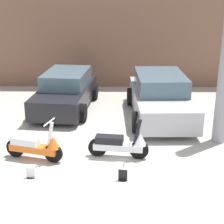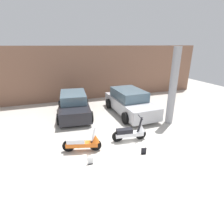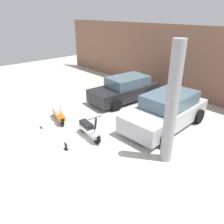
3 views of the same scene
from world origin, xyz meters
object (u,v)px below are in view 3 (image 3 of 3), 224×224
(scooter_front_left, at_px, (59,113))
(placard_near_right_scooter, at_px, (66,147))
(car_rear_center, at_px, (166,111))
(support_column_side, at_px, (172,106))
(scooter_front_right, at_px, (90,129))
(placard_near_left_scooter, at_px, (42,126))
(car_rear_left, at_px, (125,89))

(scooter_front_left, relative_size, placard_near_right_scooter, 5.67)
(car_rear_center, xyz_separation_m, support_column_side, (1.40, -1.97, 1.24))
(scooter_front_left, height_order, placard_near_right_scooter, scooter_front_left)
(scooter_front_left, xyz_separation_m, scooter_front_right, (2.07, 0.15, 0.00))
(car_rear_center, xyz_separation_m, placard_near_left_scooter, (-3.33, -4.04, -0.56))
(car_rear_left, distance_m, car_rear_center, 3.30)
(scooter_front_right, height_order, placard_near_left_scooter, scooter_front_right)
(scooter_front_right, bearing_deg, car_rear_center, 73.61)
(car_rear_center, relative_size, support_column_side, 1.09)
(car_rear_center, bearing_deg, scooter_front_left, -48.86)
(scooter_front_left, distance_m, placard_near_left_scooter, 0.92)
(placard_near_right_scooter, bearing_deg, car_rear_left, 111.32)
(scooter_front_right, relative_size, car_rear_center, 0.36)
(placard_near_right_scooter, bearing_deg, scooter_front_right, 91.70)
(placard_near_left_scooter, xyz_separation_m, support_column_side, (4.74, 2.06, 1.80))
(placard_near_left_scooter, height_order, placard_near_right_scooter, same)
(scooter_front_left, relative_size, car_rear_left, 0.37)
(placard_near_right_scooter, relative_size, support_column_side, 0.07)
(scooter_front_left, distance_m, car_rear_left, 3.97)
(scooter_front_right, height_order, car_rear_left, car_rear_left)
(car_rear_left, distance_m, placard_near_left_scooter, 4.86)
(car_rear_left, relative_size, placard_near_right_scooter, 15.21)
(scooter_front_left, xyz_separation_m, placard_near_left_scooter, (0.06, -0.88, -0.26))
(scooter_front_left, distance_m, support_column_side, 5.17)
(support_column_side, bearing_deg, scooter_front_right, -159.20)
(placard_near_right_scooter, bearing_deg, support_column_side, 38.57)
(scooter_front_left, bearing_deg, placard_near_left_scooter, -70.68)
(scooter_front_right, xyz_separation_m, placard_near_left_scooter, (-2.01, -1.03, -0.26))
(car_rear_left, distance_m, support_column_side, 5.53)
(placard_near_left_scooter, bearing_deg, car_rear_left, 88.48)
(scooter_front_right, bearing_deg, scooter_front_left, -168.62)
(car_rear_center, bearing_deg, scooter_front_right, -25.49)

